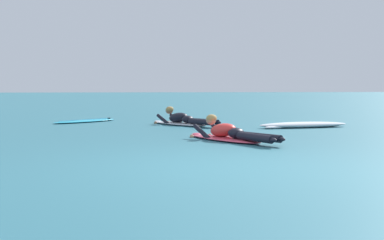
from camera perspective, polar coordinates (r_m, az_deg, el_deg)
ground_plane at (r=16.90m, az=-2.33°, el=0.19°), size 120.00×120.00×0.00m
surfer_near at (r=10.08m, az=4.05°, el=-1.52°), size 1.59×2.43×0.54m
surfer_far at (r=13.98m, az=-1.08°, el=-0.01°), size 1.78×2.36×0.53m
drifting_surfboard at (r=15.47m, az=-11.63°, el=-0.10°), size 1.98×1.91×0.16m
whitewater_front at (r=13.49m, az=12.17°, el=-0.53°), size 2.46×0.91×0.15m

